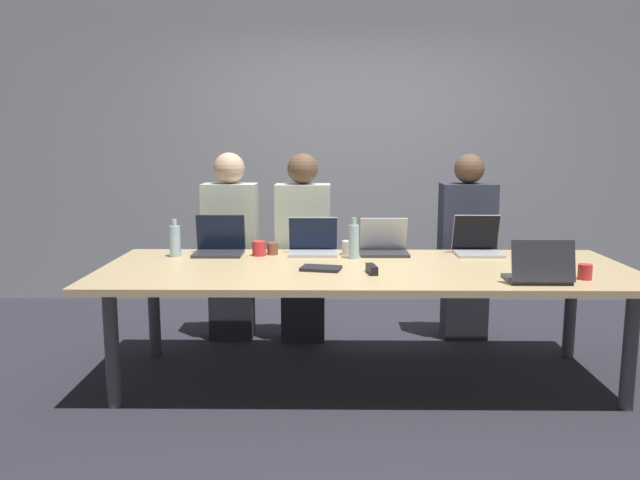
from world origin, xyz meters
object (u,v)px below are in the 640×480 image
(laptop_far_center, at_px, (384,243))
(person_far_midleft, at_px, (303,250))
(cup_near_right, at_px, (585,272))
(person_far_right, at_px, (466,249))
(bottle_far_midleft, at_px, (354,241))
(laptop_far_right, at_px, (477,243))
(person_far_left, at_px, (231,249))
(laptop_far_midleft, at_px, (313,243))
(laptop_far_left, at_px, (219,243))
(cup_far_midleft, at_px, (272,249))
(cup_far_left, at_px, (259,248))
(bottle_far_left, at_px, (175,241))
(stapler, at_px, (372,269))
(laptop_near_right, at_px, (540,270))
(cup_far_center, at_px, (348,248))

(laptop_far_center, xyz_separation_m, person_far_midleft, (-0.57, 0.35, -0.11))
(cup_near_right, bearing_deg, person_far_right, 108.03)
(bottle_far_midleft, relative_size, laptop_far_right, 0.87)
(person_far_left, bearing_deg, laptop_far_midleft, -33.12)
(laptop_far_left, distance_m, laptop_far_center, 1.12)
(cup_far_midleft, bearing_deg, cup_far_left, -154.39)
(bottle_far_left, relative_size, laptop_far_center, 0.76)
(bottle_far_left, relative_size, cup_far_midleft, 3.07)
(laptop_far_center, distance_m, cup_far_midleft, 0.76)
(cup_far_left, xyz_separation_m, cup_far_midleft, (0.09, 0.04, -0.01))
(bottle_far_left, relative_size, laptop_far_midleft, 0.76)
(cup_near_right, distance_m, person_far_midleft, 1.98)
(person_far_left, relative_size, bottle_far_midleft, 5.18)
(stapler, bearing_deg, bottle_far_left, 149.80)
(cup_near_right, relative_size, laptop_far_midleft, 0.26)
(laptop_near_right, height_order, laptop_far_right, laptop_far_right)
(stapler, bearing_deg, laptop_far_center, 70.45)
(laptop_far_center, height_order, person_far_midleft, person_far_midleft)
(cup_far_midleft, distance_m, person_far_right, 1.49)
(cup_far_left, distance_m, bottle_far_left, 0.56)
(person_far_left, bearing_deg, stapler, -46.50)
(cup_near_right, bearing_deg, laptop_far_right, 118.36)
(laptop_near_right, bearing_deg, cup_far_center, -39.06)
(laptop_far_left, height_order, cup_near_right, laptop_far_left)
(laptop_far_left, bearing_deg, cup_far_center, -1.73)
(cup_near_right, height_order, cup_far_center, cup_far_center)
(bottle_far_left, bearing_deg, laptop_far_left, 21.62)
(cup_far_midleft, relative_size, laptop_far_right, 0.27)
(laptop_far_midleft, xyz_separation_m, bottle_far_midleft, (0.27, -0.17, 0.04))
(laptop_far_left, height_order, bottle_far_midleft, bottle_far_midleft)
(bottle_far_left, distance_m, stapler, 1.37)
(person_far_left, distance_m, bottle_far_midleft, 1.08)
(laptop_far_left, relative_size, cup_far_left, 3.40)
(laptop_far_midleft, bearing_deg, stapler, -60.34)
(laptop_far_midleft, relative_size, person_far_midleft, 0.24)
(person_far_midleft, bearing_deg, cup_far_midleft, -116.18)
(bottle_far_left, height_order, person_far_midleft, person_far_midleft)
(cup_far_center, bearing_deg, person_far_midleft, 128.86)
(cup_far_center, bearing_deg, bottle_far_midleft, -75.28)
(person_far_left, distance_m, person_far_midleft, 0.55)
(person_far_right, bearing_deg, cup_far_center, -152.58)
(cup_near_right, distance_m, cup_far_center, 1.49)
(laptop_far_left, height_order, laptop_far_center, laptop_far_left)
(cup_far_left, distance_m, bottle_far_midleft, 0.64)
(cup_far_center, bearing_deg, stapler, -78.39)
(cup_near_right, relative_size, cup_far_midleft, 1.04)
(person_far_left, height_order, laptop_near_right, person_far_left)
(person_far_left, height_order, person_far_midleft, person_far_left)
(person_far_midleft, bearing_deg, bottle_far_midleft, -56.24)
(laptop_far_left, xyz_separation_m, stapler, (1.00, -0.62, -0.05))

